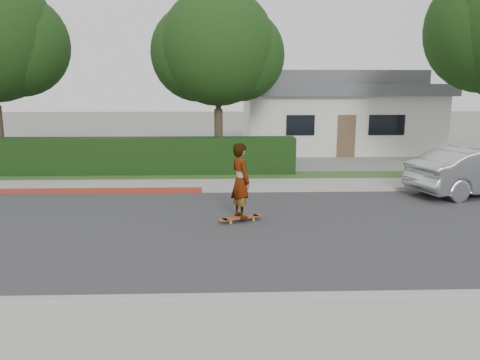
% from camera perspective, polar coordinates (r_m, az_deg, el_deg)
% --- Properties ---
extents(ground, '(120.00, 120.00, 0.00)m').
position_cam_1_polar(ground, '(11.64, -10.53, -5.92)').
color(ground, slate).
rests_on(ground, ground).
extents(road, '(60.00, 8.00, 0.01)m').
position_cam_1_polar(road, '(11.64, -10.54, -5.90)').
color(road, '#2D2D30').
rests_on(road, ground).
extents(curb_near, '(60.00, 0.20, 0.15)m').
position_cam_1_polar(curb_near, '(7.85, -15.08, -14.11)').
color(curb_near, '#9E9E99').
rests_on(curb_near, ground).
extents(sidewalk_near, '(60.00, 1.60, 0.12)m').
position_cam_1_polar(sidewalk_near, '(7.08, -16.78, -17.27)').
color(sidewalk_near, gray).
rests_on(sidewalk_near, ground).
extents(curb_far, '(60.00, 0.20, 0.15)m').
position_cam_1_polar(curb_far, '(15.56, -8.33, -1.26)').
color(curb_far, '#9E9E99').
rests_on(curb_far, ground).
extents(curb_red_section, '(12.00, 0.21, 0.15)m').
position_cam_1_polar(curb_red_section, '(16.87, -25.46, -1.26)').
color(curb_red_section, maroon).
rests_on(curb_red_section, ground).
extents(sidewalk_far, '(60.00, 1.60, 0.12)m').
position_cam_1_polar(sidewalk_far, '(16.44, -7.98, -0.64)').
color(sidewalk_far, gray).
rests_on(sidewalk_far, ground).
extents(planting_strip, '(60.00, 1.60, 0.10)m').
position_cam_1_polar(planting_strip, '(18.00, -7.46, 0.36)').
color(planting_strip, '#2D4C1E').
rests_on(planting_strip, ground).
extents(hedge, '(15.00, 1.00, 1.50)m').
position_cam_1_polar(hedge, '(19.00, -16.39, 2.70)').
color(hedge, black).
rests_on(hedge, ground).
extents(tree_center, '(5.66, 4.84, 7.44)m').
position_cam_1_polar(tree_center, '(20.26, -2.75, 15.41)').
color(tree_center, '#33261C').
rests_on(tree_center, ground).
extents(house, '(10.60, 8.60, 4.30)m').
position_cam_1_polar(house, '(27.75, 11.23, 8.23)').
color(house, beige).
rests_on(house, ground).
extents(skateboard, '(1.20, 0.70, 0.11)m').
position_cam_1_polar(skateboard, '(12.04, 0.08, -4.64)').
color(skateboard, gold).
rests_on(skateboard, ground).
extents(skateboarder, '(0.72, 0.83, 1.91)m').
position_cam_1_polar(skateboarder, '(11.81, 0.08, -0.09)').
color(skateboarder, white).
rests_on(skateboarder, skateboard).
extents(car_silver, '(4.91, 2.85, 1.53)m').
position_cam_1_polar(car_silver, '(16.85, 27.11, 0.97)').
color(car_silver, '#A2A4A9').
rests_on(car_silver, ground).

